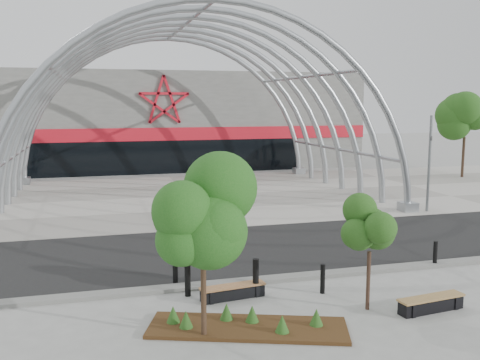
# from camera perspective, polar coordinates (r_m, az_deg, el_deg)

# --- Properties ---
(ground) EXTENTS (140.00, 140.00, 0.00)m
(ground) POSITION_cam_1_polar(r_m,az_deg,el_deg) (17.34, 3.58, -10.40)
(ground) COLOR gray
(ground) RESTS_ON ground
(road) EXTENTS (140.00, 7.00, 0.02)m
(road) POSITION_cam_1_polar(r_m,az_deg,el_deg) (20.53, 0.37, -7.37)
(road) COLOR black
(road) RESTS_ON ground
(forecourt) EXTENTS (60.00, 17.00, 0.04)m
(forecourt) POSITION_cam_1_polar(r_m,az_deg,el_deg) (31.96, -5.49, -1.71)
(forecourt) COLOR gray
(forecourt) RESTS_ON ground
(kerb) EXTENTS (60.00, 0.50, 0.12)m
(kerb) POSITION_cam_1_polar(r_m,az_deg,el_deg) (17.10, 3.85, -10.46)
(kerb) COLOR slate
(kerb) RESTS_ON ground
(arena_building) EXTENTS (34.00, 15.24, 8.00)m
(arena_building) POSITION_cam_1_polar(r_m,az_deg,el_deg) (49.29, -9.20, 6.38)
(arena_building) COLOR slate
(arena_building) RESTS_ON ground
(vault_canopy) EXTENTS (20.80, 15.80, 20.36)m
(vault_canopy) POSITION_cam_1_polar(r_m,az_deg,el_deg) (31.97, -5.49, -1.71)
(vault_canopy) COLOR #9AA0A4
(vault_canopy) RESTS_ON ground
(planting_bed) EXTENTS (5.10, 3.06, 0.52)m
(planting_bed) POSITION_cam_1_polar(r_m,az_deg,el_deg) (13.65, 0.55, -15.14)
(planting_bed) COLOR #33210D
(planting_bed) RESTS_ON ground
(signal_pole) EXTENTS (0.26, 0.70, 4.91)m
(signal_pole) POSITION_cam_1_polar(r_m,az_deg,el_deg) (28.62, 19.54, 1.83)
(signal_pole) COLOR slate
(signal_pole) RESTS_ON ground
(street_tree_0) EXTENTS (1.79, 1.79, 4.07)m
(street_tree_0) POSITION_cam_1_polar(r_m,az_deg,el_deg) (12.35, -3.99, -4.01)
(street_tree_0) COLOR #332215
(street_tree_0) RESTS_ON ground
(street_tree_1) EXTENTS (1.33, 1.33, 3.15)m
(street_tree_1) POSITION_cam_1_polar(r_m,az_deg,el_deg) (14.60, 13.71, -4.96)
(street_tree_1) COLOR black
(street_tree_1) RESTS_ON ground
(bench_0) EXTENTS (1.95, 0.66, 0.40)m
(bench_0) POSITION_cam_1_polar(r_m,az_deg,el_deg) (15.55, -0.78, -11.86)
(bench_0) COLOR black
(bench_0) RESTS_ON ground
(bench_1) EXTENTS (2.00, 0.67, 0.41)m
(bench_1) POSITION_cam_1_polar(r_m,az_deg,el_deg) (15.54, 19.70, -12.35)
(bench_1) COLOR black
(bench_1) RESTS_ON ground
(bollard_0) EXTENTS (0.15, 0.15, 0.95)m
(bollard_0) POSITION_cam_1_polar(r_m,az_deg,el_deg) (16.68, -6.92, -9.48)
(bollard_0) COLOR black
(bollard_0) RESTS_ON ground
(bollard_1) EXTENTS (0.17, 0.17, 1.08)m
(bollard_1) POSITION_cam_1_polar(r_m,az_deg,el_deg) (15.71, -5.61, -10.36)
(bollard_1) COLOR black
(bollard_1) RESTS_ON ground
(bollard_2) EXTENTS (0.18, 0.18, 1.12)m
(bollard_2) POSITION_cam_1_polar(r_m,az_deg,el_deg) (15.61, 1.69, -10.37)
(bollard_2) COLOR black
(bollard_2) RESTS_ON ground
(bollard_3) EXTENTS (0.14, 0.14, 0.88)m
(bollard_3) POSITION_cam_1_polar(r_m,az_deg,el_deg) (16.06, 8.81, -10.37)
(bollard_3) COLOR black
(bollard_3) RESTS_ON ground
(bollard_4) EXTENTS (0.14, 0.14, 0.87)m
(bollard_4) POSITION_cam_1_polar(r_m,az_deg,el_deg) (19.54, 20.10, -7.40)
(bollard_4) COLOR black
(bollard_4) RESTS_ON ground
(bg_tree_1) EXTENTS (2.70, 2.70, 5.91)m
(bg_tree_1) POSITION_cam_1_polar(r_m,az_deg,el_deg) (42.68, 22.90, 5.90)
(bg_tree_1) COLOR black
(bg_tree_1) RESTS_ON ground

